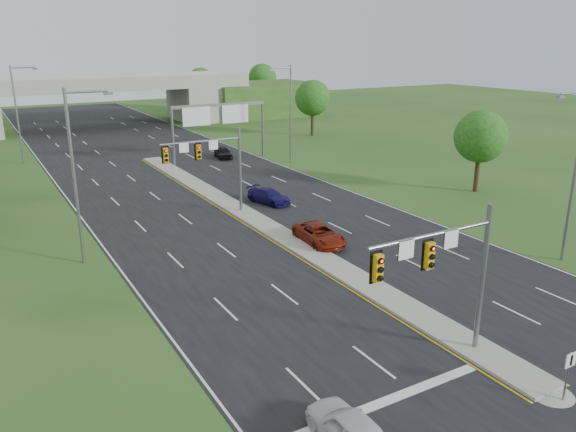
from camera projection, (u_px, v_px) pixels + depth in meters
The scene contains 22 objects.
ground at pixel (474, 350), 25.88m from camera, with size 240.00×240.00×0.00m, color #2A4E1C.
road at pixel (197, 186), 54.79m from camera, with size 24.00×160.00×0.02m, color black.
median at pixel (252, 217), 44.85m from camera, with size 2.00×54.00×0.16m, color gray.
median_nose at pixel (552, 393), 22.55m from camera, with size 2.00×2.00×0.16m, color gray.
lane_markings at pixel (216, 202), 49.47m from camera, with size 23.72×160.00×0.01m.
signal_mast_near at pixel (449, 265), 23.32m from camera, with size 6.62×0.60×7.00m.
signal_mast_far at pixel (214, 159), 43.97m from camera, with size 6.62×0.60×7.00m.
keep_right_sign at pixel (569, 368), 21.69m from camera, with size 0.60×0.13×2.20m.
sign_gantry at pixel (218, 116), 64.60m from camera, with size 11.58×0.44×6.67m.
overpass at pixel (95, 105), 90.89m from camera, with size 80.00×14.00×8.10m.
lightpole_l_mid at pixel (77, 169), 34.23m from camera, with size 2.85×0.25×11.00m.
lightpole_l_far at pixel (18, 110), 63.13m from camera, with size 2.85×0.25×11.00m.
lightpole_r_near at pixel (574, 168), 34.53m from camera, with size 2.85×0.25×11.00m.
lightpole_r_far at pixel (289, 110), 63.43m from camera, with size 2.85×0.25×11.00m.
tree_r_near at pixel (481, 137), 51.35m from camera, with size 4.80×4.80×7.60m.
tree_r_mid at pixel (313, 98), 82.06m from camera, with size 5.20×5.20×8.12m.
tree_back_c at pixel (201, 82), 113.32m from camera, with size 5.60×5.60×8.32m.
tree_back_d at pixel (262, 78), 119.90m from camera, with size 6.00×6.00×8.85m.
car_white at pixel (351, 429), 19.51m from camera, with size 1.64×4.09×1.39m, color silver.
car_far_a at pixel (319, 234), 39.15m from camera, with size 2.22×4.82×1.34m, color maroon.
car_far_b at pixel (269, 196), 48.85m from camera, with size 1.76×4.33×1.26m, color #120B47.
car_far_c at pixel (223, 152), 67.59m from camera, with size 1.59×3.96×1.35m, color black.
Camera 1 is at (-18.88, -15.47, 13.66)m, focal length 35.00 mm.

